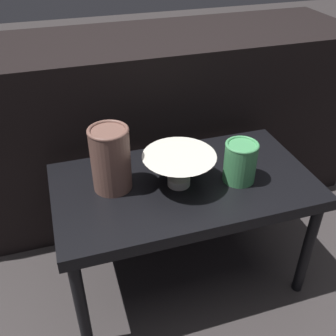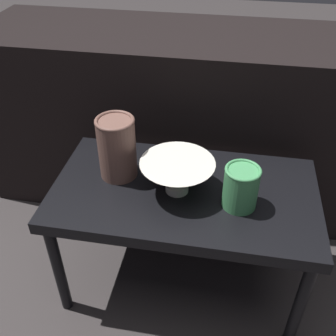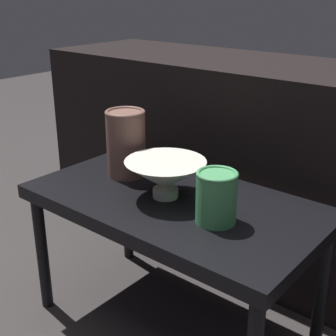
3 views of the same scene
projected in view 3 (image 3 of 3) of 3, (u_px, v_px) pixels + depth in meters
ground_plane at (173, 323)px, 1.46m from camera, size 8.00×8.00×0.00m
table at (174, 212)px, 1.32m from camera, size 0.82×0.45×0.43m
couch_backdrop at (267, 165)px, 1.71m from camera, size 1.80×0.50×0.74m
bowl at (165, 175)px, 1.28m from camera, size 0.22×0.22×0.11m
vase_textured_left at (126, 142)px, 1.42m from camera, size 0.12×0.12×0.20m
vase_colorful_right at (216, 196)px, 1.14m from camera, size 0.10×0.10×0.13m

